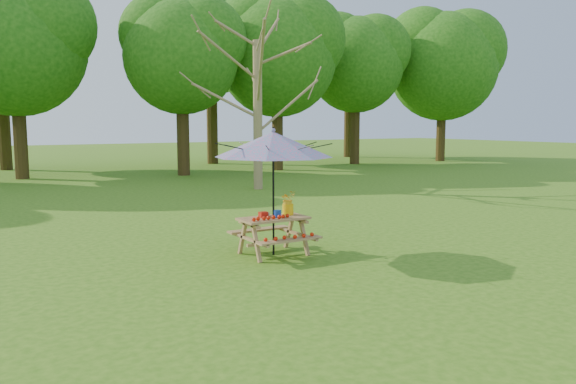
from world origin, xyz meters
TOP-DOWN VIEW (x-y plane):
  - picnic_table at (2.33, 4.84)m, footprint 1.20×1.32m
  - patio_umbrella at (2.33, 4.85)m, footprint 2.36×2.36m
  - produce_bins at (2.28, 4.89)m, footprint 0.35×0.38m
  - tomatoes_row at (2.18, 4.67)m, footprint 0.77×0.13m
  - flower_bucket at (2.69, 4.95)m, footprint 0.29×0.26m

SIDE VIEW (x-z plane):
  - picnic_table at x=2.33m, z-range -0.01..0.66m
  - tomatoes_row at x=2.18m, z-range 0.67..0.74m
  - produce_bins at x=2.28m, z-range 0.66..0.79m
  - flower_bucket at x=2.69m, z-range 0.68..1.12m
  - patio_umbrella at x=2.33m, z-range 0.82..3.07m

